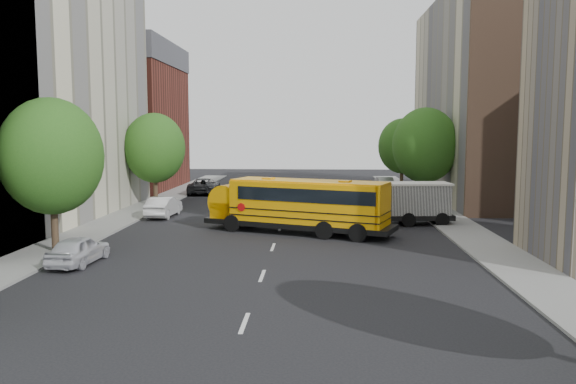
# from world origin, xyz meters

# --- Properties ---
(ground) EXTENTS (120.00, 120.00, 0.00)m
(ground) POSITION_xyz_m (0.00, 0.00, 0.00)
(ground) COLOR black
(ground) RESTS_ON ground
(sidewalk_left) EXTENTS (3.00, 80.00, 0.12)m
(sidewalk_left) POSITION_xyz_m (-11.50, 5.00, 0.06)
(sidewalk_left) COLOR slate
(sidewalk_left) RESTS_ON ground
(sidewalk_right) EXTENTS (3.00, 80.00, 0.12)m
(sidewalk_right) POSITION_xyz_m (11.50, 5.00, 0.06)
(sidewalk_right) COLOR slate
(sidewalk_right) RESTS_ON ground
(lane_markings) EXTENTS (0.15, 64.00, 0.01)m
(lane_markings) POSITION_xyz_m (0.00, 10.00, 0.01)
(lane_markings) COLOR silver
(lane_markings) RESTS_ON ground
(building_left_cream) EXTENTS (10.00, 26.00, 20.00)m
(building_left_cream) POSITION_xyz_m (-18.00, 6.00, 10.00)
(building_left_cream) COLOR beige
(building_left_cream) RESTS_ON ground
(building_left_redbrick) EXTENTS (10.00, 15.00, 13.00)m
(building_left_redbrick) POSITION_xyz_m (-18.00, 28.00, 6.50)
(building_left_redbrick) COLOR maroon
(building_left_redbrick) RESTS_ON ground
(building_right_far) EXTENTS (10.00, 22.00, 18.00)m
(building_right_far) POSITION_xyz_m (18.00, 20.00, 9.00)
(building_right_far) COLOR beige
(building_right_far) RESTS_ON ground
(building_right_sidewall) EXTENTS (10.10, 0.30, 18.00)m
(building_right_sidewall) POSITION_xyz_m (18.00, 9.00, 9.00)
(building_right_sidewall) COLOR brown
(building_right_sidewall) RESTS_ON ground
(street_tree_1) EXTENTS (5.12, 5.12, 7.90)m
(street_tree_1) POSITION_xyz_m (-11.00, -4.00, 4.95)
(street_tree_1) COLOR #38281C
(street_tree_1) RESTS_ON ground
(street_tree_2) EXTENTS (4.99, 4.99, 7.71)m
(street_tree_2) POSITION_xyz_m (-11.00, 14.00, 4.83)
(street_tree_2) COLOR #38281C
(street_tree_2) RESTS_ON ground
(street_tree_4) EXTENTS (5.25, 5.25, 8.10)m
(street_tree_4) POSITION_xyz_m (11.00, 14.00, 5.08)
(street_tree_4) COLOR #38281C
(street_tree_4) RESTS_ON ground
(street_tree_5) EXTENTS (4.86, 4.86, 7.51)m
(street_tree_5) POSITION_xyz_m (11.00, 26.00, 4.70)
(street_tree_5) COLOR #38281C
(street_tree_5) RESTS_ON ground
(school_bus) EXTENTS (11.99, 6.77, 3.34)m
(school_bus) POSITION_xyz_m (1.10, 2.38, 1.87)
(school_bus) COLOR black
(school_bus) RESTS_ON ground
(safari_truck) EXTENTS (6.74, 2.97, 2.81)m
(safari_truck) POSITION_xyz_m (8.11, 5.88, 1.48)
(safari_truck) COLOR black
(safari_truck) RESTS_ON ground
(parked_car_0) EXTENTS (1.87, 4.13, 1.38)m
(parked_car_0) POSITION_xyz_m (-8.80, -6.30, 0.69)
(parked_car_0) COLOR silver
(parked_car_0) RESTS_ON ground
(parked_car_1) EXTENTS (1.71, 4.57, 1.49)m
(parked_car_1) POSITION_xyz_m (-8.80, 8.37, 0.75)
(parked_car_1) COLOR silver
(parked_car_1) RESTS_ON ground
(parked_car_2) EXTENTS (2.83, 5.78, 1.58)m
(parked_car_2) POSITION_xyz_m (-8.80, 23.24, 0.79)
(parked_car_2) COLOR black
(parked_car_2) RESTS_ON ground
(parked_car_4) EXTENTS (1.88, 4.36, 1.47)m
(parked_car_4) POSITION_xyz_m (9.60, 13.72, 0.73)
(parked_car_4) COLOR #383E63
(parked_car_4) RESTS_ON ground
(parked_car_5) EXTENTS (1.84, 4.52, 1.46)m
(parked_car_5) POSITION_xyz_m (9.45, 26.73, 0.73)
(parked_car_5) COLOR #A4A6A0
(parked_car_5) RESTS_ON ground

